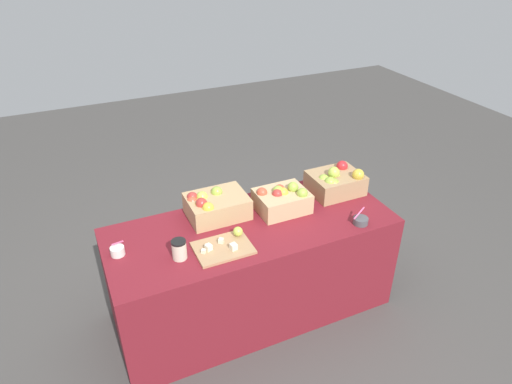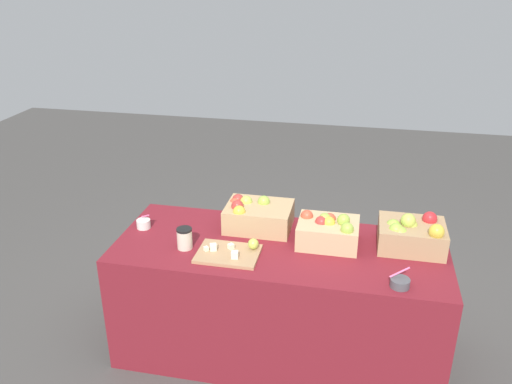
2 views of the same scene
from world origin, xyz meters
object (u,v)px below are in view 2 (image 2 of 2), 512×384
apple_crate_middle (328,231)px  apple_crate_right (256,215)px  cutting_board_front (231,252)px  coffee_cup (185,238)px  sample_bowl_near (144,224)px  apple_crate_left (411,234)px  sample_bowl_mid (400,283)px

apple_crate_middle → apple_crate_right: bearing=165.4°
apple_crate_right → cutting_board_front: bearing=-101.5°
cutting_board_front → coffee_cup: 0.28m
apple_crate_right → coffee_cup: 0.48m
apple_crate_middle → sample_bowl_near: bearing=-178.2°
apple_crate_left → apple_crate_right: bearing=175.8°
sample_bowl_near → apple_crate_middle: bearing=1.8°
cutting_board_front → coffee_cup: coffee_cup is taller
cutting_board_front → sample_bowl_mid: size_ratio=3.26×
cutting_board_front → sample_bowl_near: 0.64m
cutting_board_front → sample_bowl_mid: bearing=-8.0°
apple_crate_left → apple_crate_right: (-0.91, 0.07, -0.00)m
sample_bowl_near → cutting_board_front: bearing=-18.7°
sample_bowl_near → sample_bowl_mid: 1.55m
cutting_board_front → apple_crate_middle: bearing=24.8°
apple_crate_left → cutting_board_front: apple_crate_left is taller
apple_crate_left → sample_bowl_mid: apple_crate_left is taller
cutting_board_front → sample_bowl_near: size_ratio=3.54×
cutting_board_front → sample_bowl_mid: 0.92m
sample_bowl_near → sample_bowl_mid: sample_bowl_mid is taller
apple_crate_left → sample_bowl_mid: (-0.07, -0.42, -0.06)m
apple_crate_left → apple_crate_middle: size_ratio=1.07×
apple_crate_right → cutting_board_front: size_ratio=1.15×
sample_bowl_mid → apple_crate_right: bearing=150.0°
apple_crate_left → apple_crate_middle: bearing=-173.8°
sample_bowl_mid → coffee_cup: 1.19m
apple_crate_right → coffee_cup: bearing=-135.9°
apple_crate_left → apple_crate_middle: (-0.46, -0.05, -0.00)m
cutting_board_front → sample_bowl_near: bearing=161.3°
apple_crate_middle → cutting_board_front: bearing=-155.2°
apple_crate_middle → sample_bowl_mid: apple_crate_middle is taller
apple_crate_left → sample_bowl_near: (-1.58, -0.08, -0.06)m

